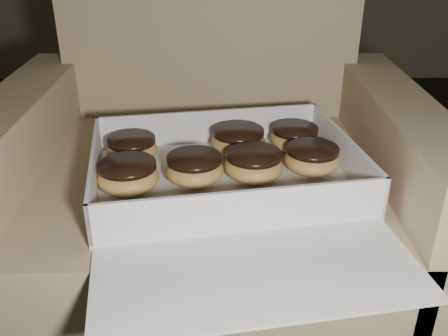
% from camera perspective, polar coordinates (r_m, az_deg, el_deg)
% --- Properties ---
extents(armchair, '(0.80, 0.67, 0.83)m').
position_cam_1_polar(armchair, '(1.02, -1.71, -3.88)').
color(armchair, '#937F5E').
rests_on(armchair, floor).
extents(bakery_box, '(0.51, 0.57, 0.07)m').
position_cam_1_polar(bakery_box, '(0.81, 0.82, -2.28)').
color(bakery_box, white).
rests_on(bakery_box, armchair).
extents(donut_a, '(0.09, 0.09, 0.05)m').
position_cam_1_polar(donut_a, '(0.96, 8.07, 3.49)').
color(donut_a, gold).
rests_on(donut_a, bakery_box).
extents(donut_b, '(0.09, 0.09, 0.05)m').
position_cam_1_polar(donut_b, '(0.92, -10.46, 2.20)').
color(donut_b, gold).
rests_on(donut_b, bakery_box).
extents(donut_c, '(0.10, 0.10, 0.05)m').
position_cam_1_polar(donut_c, '(0.88, 10.03, 1.07)').
color(donut_c, gold).
rests_on(donut_c, bakery_box).
extents(donut_d, '(0.10, 0.10, 0.05)m').
position_cam_1_polar(donut_d, '(0.93, 1.66, 3.10)').
color(donut_d, gold).
rests_on(donut_d, bakery_box).
extents(donut_e, '(0.10, 0.10, 0.05)m').
position_cam_1_polar(donut_e, '(0.82, -10.88, -0.85)').
color(donut_e, gold).
rests_on(donut_e, bakery_box).
extents(donut_f, '(0.10, 0.10, 0.05)m').
position_cam_1_polar(donut_f, '(0.83, -3.38, -0.03)').
color(donut_f, gold).
rests_on(donut_f, bakery_box).
extents(donut_g, '(0.10, 0.10, 0.05)m').
position_cam_1_polar(donut_g, '(0.84, 3.42, 0.40)').
color(donut_g, gold).
rests_on(donut_g, bakery_box).
extents(crumb_a, '(0.01, 0.01, 0.00)m').
position_cam_1_polar(crumb_a, '(0.74, -4.64, -6.05)').
color(crumb_a, black).
rests_on(crumb_a, bakery_box).
extents(crumb_b, '(0.01, 0.01, 0.00)m').
position_cam_1_polar(crumb_b, '(0.73, 0.86, -6.33)').
color(crumb_b, black).
rests_on(crumb_b, bakery_box).
extents(crumb_c, '(0.01, 0.01, 0.00)m').
position_cam_1_polar(crumb_c, '(0.79, 6.38, -3.70)').
color(crumb_c, black).
rests_on(crumb_c, bakery_box).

